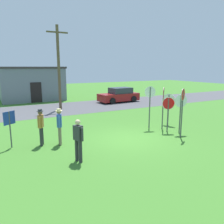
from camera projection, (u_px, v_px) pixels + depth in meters
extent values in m
plane|color=#3D7528|center=(129.00, 139.00, 11.60)|extent=(80.00, 80.00, 0.00)
cube|color=#4C4C51|center=(67.00, 108.00, 20.41)|extent=(60.00, 6.40, 0.01)
cube|color=slate|center=(32.00, 84.00, 25.23)|extent=(6.49, 4.70, 3.49)
cube|color=#383333|center=(31.00, 68.00, 24.87)|extent=(6.69, 4.90, 0.20)
cube|color=black|center=(36.00, 93.00, 23.33)|extent=(1.10, 0.08, 2.10)
cylinder|color=brown|center=(59.00, 68.00, 19.32)|extent=(0.24, 0.24, 7.09)
cube|color=brown|center=(57.00, 32.00, 18.74)|extent=(1.80, 0.12, 0.12)
cube|color=maroon|center=(119.00, 97.00, 23.93)|extent=(4.40, 2.05, 0.76)
cube|color=#2D333D|center=(121.00, 90.00, 23.92)|extent=(2.32, 1.66, 0.60)
cylinder|color=black|center=(112.00, 101.00, 22.52)|extent=(0.65, 0.26, 0.64)
cylinder|color=black|center=(103.00, 99.00, 24.02)|extent=(0.65, 0.26, 0.64)
cylinder|color=black|center=(134.00, 99.00, 23.91)|extent=(0.65, 0.26, 0.64)
cylinder|color=black|center=(124.00, 97.00, 25.41)|extent=(0.65, 0.26, 0.64)
cylinder|color=#474C4C|center=(163.00, 109.00, 13.35)|extent=(0.10, 0.10, 2.44)
cylinder|color=white|center=(164.00, 94.00, 13.18)|extent=(0.58, 0.60, 0.82)
cylinder|color=red|center=(164.00, 94.00, 13.18)|extent=(0.54, 0.55, 0.76)
cylinder|color=#474C4C|center=(180.00, 114.00, 12.52)|extent=(0.09, 0.09, 2.13)
cylinder|color=white|center=(181.00, 101.00, 12.37)|extent=(0.70, 0.23, 0.73)
cylinder|color=red|center=(181.00, 101.00, 12.38)|extent=(0.65, 0.21, 0.67)
cylinder|color=#474C4C|center=(168.00, 110.00, 14.44)|extent=(0.09, 0.09, 1.92)
cylinder|color=white|center=(169.00, 101.00, 14.33)|extent=(0.37, 0.82, 0.89)
cylinder|color=red|center=(169.00, 101.00, 14.34)|extent=(0.35, 0.76, 0.82)
cylinder|color=#474C4C|center=(168.00, 115.00, 12.79)|extent=(0.09, 0.09, 1.93)
cylinder|color=white|center=(168.00, 103.00, 12.66)|extent=(0.64, 0.33, 0.71)
cylinder|color=red|center=(168.00, 103.00, 12.65)|extent=(0.59, 0.31, 0.65)
cylinder|color=#474C4C|center=(150.00, 108.00, 13.51)|extent=(0.09, 0.09, 2.48)
cylinder|color=white|center=(150.00, 92.00, 13.32)|extent=(0.61, 0.27, 0.66)
cylinder|color=red|center=(150.00, 92.00, 13.33)|extent=(0.57, 0.25, 0.61)
cylinder|color=#474C4C|center=(182.00, 114.00, 11.62)|extent=(0.10, 0.10, 2.54)
cylinder|color=white|center=(183.00, 95.00, 11.43)|extent=(0.56, 0.32, 0.64)
cylinder|color=red|center=(183.00, 95.00, 11.42)|extent=(0.52, 0.30, 0.59)
cylinder|color=#2D2D33|center=(77.00, 150.00, 8.85)|extent=(0.14, 0.14, 0.88)
cylinder|color=#2D2D33|center=(80.00, 151.00, 8.71)|extent=(0.14, 0.14, 0.88)
cube|color=#333338|center=(78.00, 133.00, 8.64)|extent=(0.33, 0.41, 0.58)
cylinder|color=#333338|center=(74.00, 132.00, 8.80)|extent=(0.09, 0.09, 0.52)
cylinder|color=#333338|center=(82.00, 134.00, 8.49)|extent=(0.09, 0.09, 0.52)
sphere|color=beige|center=(78.00, 122.00, 8.56)|extent=(0.21, 0.21, 0.21)
cylinder|color=#7A6B56|center=(60.00, 135.00, 10.84)|extent=(0.14, 0.14, 0.88)
cylinder|color=#7A6B56|center=(60.00, 136.00, 10.63)|extent=(0.14, 0.14, 0.88)
cube|color=#3860B7|center=(59.00, 121.00, 10.59)|extent=(0.32, 0.41, 0.58)
cylinder|color=#3860B7|center=(59.00, 120.00, 10.82)|extent=(0.09, 0.09, 0.52)
cylinder|color=#3860B7|center=(59.00, 122.00, 10.36)|extent=(0.09, 0.09, 0.52)
sphere|color=#9E7051|center=(59.00, 112.00, 10.51)|extent=(0.21, 0.21, 0.21)
cylinder|color=beige|center=(59.00, 111.00, 10.50)|extent=(0.32, 0.31, 0.02)
cylinder|color=beige|center=(59.00, 110.00, 10.49)|extent=(0.19, 0.19, 0.09)
cylinder|color=#2D2D33|center=(42.00, 135.00, 10.75)|extent=(0.14, 0.14, 0.88)
cylinder|color=#2D2D33|center=(41.00, 137.00, 10.53)|extent=(0.14, 0.14, 0.88)
cube|color=#B27533|center=(41.00, 121.00, 10.50)|extent=(0.34, 0.42, 0.58)
cylinder|color=#B27533|center=(42.00, 120.00, 10.73)|extent=(0.09, 0.09, 0.52)
cylinder|color=#B27533|center=(40.00, 123.00, 10.27)|extent=(0.09, 0.09, 0.52)
sphere|color=brown|center=(40.00, 112.00, 10.41)|extent=(0.21, 0.21, 0.21)
cylinder|color=#333338|center=(40.00, 111.00, 10.40)|extent=(0.31, 0.31, 0.02)
cylinder|color=#333338|center=(40.00, 110.00, 10.39)|extent=(0.19, 0.19, 0.09)
cylinder|color=#4C4C51|center=(10.00, 130.00, 10.24)|extent=(0.06, 0.06, 1.69)
cube|color=#1E389E|center=(9.00, 118.00, 10.13)|extent=(0.52, 0.34, 0.60)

